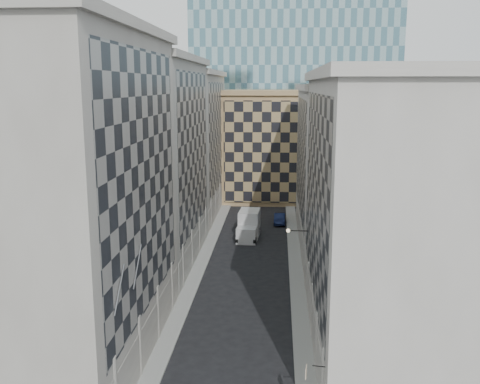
% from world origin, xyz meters
% --- Properties ---
extents(sidewalk_west, '(1.50, 100.00, 0.15)m').
position_xyz_m(sidewalk_west, '(-5.25, 30.00, 0.07)').
color(sidewalk_west, '#969691').
rests_on(sidewalk_west, ground).
extents(sidewalk_east, '(1.50, 100.00, 0.15)m').
position_xyz_m(sidewalk_east, '(5.25, 30.00, 0.07)').
color(sidewalk_east, '#969691').
rests_on(sidewalk_east, ground).
extents(bldg_left_a, '(10.80, 22.80, 23.70)m').
position_xyz_m(bldg_left_a, '(-10.88, 11.00, 11.82)').
color(bldg_left_a, gray).
rests_on(bldg_left_a, ground).
extents(bldg_left_b, '(10.80, 22.80, 22.70)m').
position_xyz_m(bldg_left_b, '(-10.88, 33.00, 11.32)').
color(bldg_left_b, gray).
rests_on(bldg_left_b, ground).
extents(bldg_left_c, '(10.80, 22.80, 21.70)m').
position_xyz_m(bldg_left_c, '(-10.88, 55.00, 10.83)').
color(bldg_left_c, gray).
rests_on(bldg_left_c, ground).
extents(bldg_right_a, '(10.80, 26.80, 20.70)m').
position_xyz_m(bldg_right_a, '(10.88, 15.00, 10.32)').
color(bldg_right_a, '#B1ACA2').
rests_on(bldg_right_a, ground).
extents(bldg_right_b, '(10.80, 28.80, 19.70)m').
position_xyz_m(bldg_right_b, '(10.89, 42.00, 9.85)').
color(bldg_right_b, '#B1ACA2').
rests_on(bldg_right_b, ground).
extents(tan_block, '(16.80, 14.80, 18.80)m').
position_xyz_m(tan_block, '(2.00, 67.90, 9.44)').
color(tan_block, '#9F7B54').
rests_on(tan_block, ground).
extents(church_tower, '(7.20, 7.20, 51.50)m').
position_xyz_m(church_tower, '(0.00, 82.00, 26.95)').
color(church_tower, '#2C2822').
rests_on(church_tower, ground).
extents(flagpoles_left, '(0.10, 6.33, 2.33)m').
position_xyz_m(flagpoles_left, '(-5.90, 6.00, 8.00)').
color(flagpoles_left, gray).
rests_on(flagpoles_left, ground).
extents(bracket_lamp, '(1.98, 0.36, 0.36)m').
position_xyz_m(bracket_lamp, '(4.38, 24.00, 6.20)').
color(bracket_lamp, black).
rests_on(bracket_lamp, ground).
extents(box_truck, '(2.93, 6.46, 3.47)m').
position_xyz_m(box_truck, '(-0.54, 42.70, 1.51)').
color(box_truck, silver).
rests_on(box_truck, ground).
extents(dark_car, '(1.66, 4.54, 1.49)m').
position_xyz_m(dark_car, '(3.50, 50.25, 0.74)').
color(dark_car, '#10193B').
rests_on(dark_car, ground).
extents(shop_sign, '(1.13, 0.63, 0.71)m').
position_xyz_m(shop_sign, '(4.97, 3.00, 3.84)').
color(shop_sign, black).
rests_on(shop_sign, ground).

